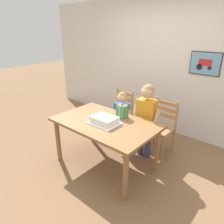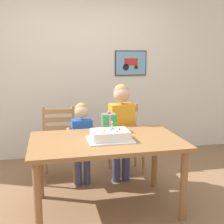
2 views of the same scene
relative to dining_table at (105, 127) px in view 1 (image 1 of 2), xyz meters
The scene contains 9 objects.
ground_plane 0.65m from the dining_table, ahead, with size 20.00×20.00×0.00m, color #846042.
back_wall 1.88m from the dining_table, 89.91° to the left, with size 6.40×0.11×2.60m.
dining_table is the anchor object (origin of this frame).
birthday_cake 0.15m from the dining_table, 58.78° to the right, with size 0.44×0.34×0.19m.
gift_box_red_large 0.36m from the dining_table, 72.87° to the left, with size 0.16×0.13×0.23m.
chair_left 1.01m from the dining_table, 116.24° to the left, with size 0.45×0.45×0.92m.
chair_right 1.01m from the dining_table, 63.51° to the left, with size 0.43×0.43×0.92m.
child_older 0.70m from the dining_table, 62.75° to the left, with size 0.46×0.27×1.23m.
child_younger 0.64m from the dining_table, 105.52° to the left, with size 0.37×0.21×1.02m.
Camera 1 is at (1.83, -1.99, 1.99)m, focal length 32.81 mm.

